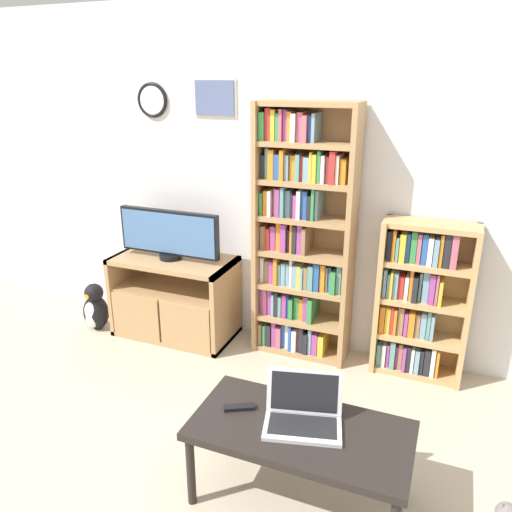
% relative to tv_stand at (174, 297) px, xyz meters
% --- Properties ---
extents(wall_back, '(6.93, 0.09, 2.60)m').
position_rel_tv_stand_xyz_m(wall_back, '(0.96, 0.33, 0.96)').
color(wall_back, silver).
rests_on(wall_back, ground_plane).
extents(tv_stand, '(0.98, 0.51, 0.67)m').
position_rel_tv_stand_xyz_m(tv_stand, '(0.00, 0.00, 0.00)').
color(tv_stand, tan).
rests_on(tv_stand, ground_plane).
extents(television, '(0.86, 0.18, 0.40)m').
position_rel_tv_stand_xyz_m(television, '(-0.01, 0.01, 0.54)').
color(television, black).
rests_on(television, tv_stand).
extents(bookshelf_tall, '(0.72, 0.30, 1.90)m').
position_rel_tv_stand_xyz_m(bookshelf_tall, '(1.02, 0.15, 0.59)').
color(bookshelf_tall, tan).
rests_on(bookshelf_tall, ground_plane).
extents(bookshelf_short, '(0.63, 0.26, 1.14)m').
position_rel_tv_stand_xyz_m(bookshelf_short, '(1.90, 0.17, 0.23)').
color(bookshelf_short, tan).
rests_on(bookshelf_short, ground_plane).
extents(coffee_table, '(1.07, 0.54, 0.44)m').
position_rel_tv_stand_xyz_m(coffee_table, '(1.49, -1.29, 0.06)').
color(coffee_table, black).
rests_on(coffee_table, ground_plane).
extents(laptop, '(0.43, 0.35, 0.24)m').
position_rel_tv_stand_xyz_m(laptop, '(1.49, -1.25, 0.16)').
color(laptop, silver).
rests_on(laptop, coffee_table).
extents(remote_near_laptop, '(0.16, 0.11, 0.02)m').
position_rel_tv_stand_xyz_m(remote_near_laptop, '(1.16, -1.27, 0.11)').
color(remote_near_laptop, black).
rests_on(remote_near_laptop, coffee_table).
extents(penguin_figurine, '(0.22, 0.20, 0.41)m').
position_rel_tv_stand_xyz_m(penguin_figurine, '(-0.68, -0.18, -0.15)').
color(penguin_figurine, black).
rests_on(penguin_figurine, ground_plane).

